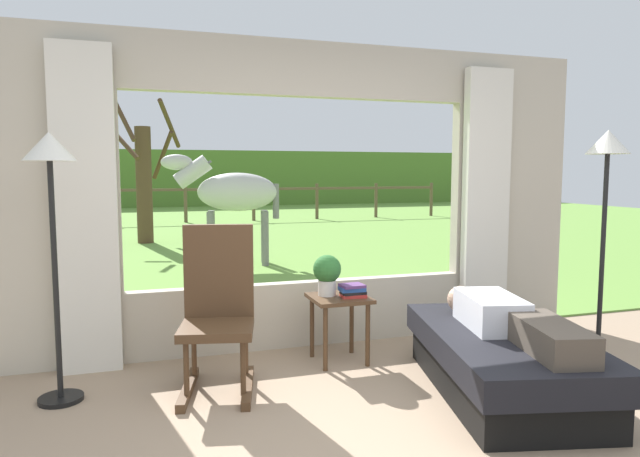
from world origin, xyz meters
The scene contains 16 objects.
back_wall_with_window centered at (0.00, 2.26, 1.25)m, with size 5.20×0.12×2.55m.
curtain_panel_left centered at (-1.69, 2.12, 1.20)m, with size 0.44×0.10×2.40m, color silver.
curtain_panel_right centered at (1.69, 2.12, 1.20)m, with size 0.44×0.10×2.40m, color silver.
outdoor_pasture_lawn centered at (0.00, 13.16, 0.01)m, with size 36.00×21.68×0.02m, color olive.
distant_hill_ridge centered at (0.00, 23.00, 1.20)m, with size 36.00×2.00×2.40m, color #527A2E.
recliner_sofa centered at (0.96, 0.81, 0.22)m, with size 1.27×1.86×0.42m.
reclining_person centered at (0.96, 0.76, 0.52)m, with size 0.47×1.43×0.22m.
rocking_chair centered at (-0.83, 1.52, 0.55)m, with size 0.60×0.77×1.12m.
side_table centered at (0.14, 1.75, 0.43)m, with size 0.44×0.44×0.52m.
potted_plant centered at (0.06, 1.81, 0.70)m, with size 0.22×0.22×0.32m.
book_stack centered at (0.23, 1.70, 0.57)m, with size 0.21×0.16×0.10m.
floor_lamp_left centered at (-1.84, 1.58, 1.40)m, with size 0.32×0.32×1.73m.
floor_lamp_right centered at (2.08, 1.13, 1.45)m, with size 0.32×0.32×1.80m.
horse centered at (0.09, 6.54, 1.16)m, with size 1.82×0.77×1.73m.
pasture_tree centered at (-1.18, 9.85, 1.37)m, with size 1.46×1.45×3.13m.
pasture_fence_line centered at (0.00, 14.47, 0.74)m, with size 16.10×0.10×1.10m.
Camera 1 is at (-1.33, -2.31, 1.48)m, focal length 31.76 mm.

